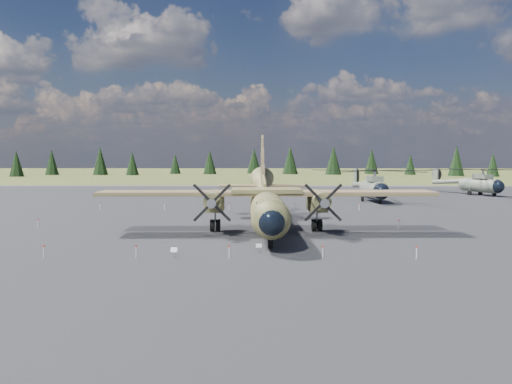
{
  "coord_description": "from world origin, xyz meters",
  "views": [
    {
      "loc": [
        4.17,
        -45.14,
        6.5
      ],
      "look_at": [
        3.51,
        2.0,
        3.21
      ],
      "focal_mm": 35.0,
      "sensor_mm": 36.0,
      "label": 1
    }
  ],
  "objects": [
    {
      "name": "info_placard_right",
      "position": [
        3.89,
        -11.53,
        0.41
      ],
      "size": [
        0.41,
        0.22,
        0.62
      ],
      "rotation": [
        0.0,
        0.0,
        0.13
      ],
      "color": "gray",
      "rests_on": "ground"
    },
    {
      "name": "helicopter_near",
      "position": [
        20.23,
        27.19,
        3.35
      ],
      "size": [
        19.73,
        22.52,
        4.73
      ],
      "rotation": [
        0.0,
        0.0,
        0.06
      ],
      "color": "slate",
      "rests_on": "ground"
    },
    {
      "name": "apron",
      "position": [
        0.0,
        10.0,
        0.0
      ],
      "size": [
        120.0,
        120.0,
        0.04
      ],
      "primitive_type": "cube",
      "color": "#515055",
      "rests_on": "ground"
    },
    {
      "name": "helicopter_mid",
      "position": [
        41.18,
        40.15,
        3.21
      ],
      "size": [
        23.6,
        23.6,
        4.52
      ],
      "rotation": [
        0.0,
        0.0,
        0.43
      ],
      "color": "slate",
      "rests_on": "ground"
    },
    {
      "name": "ground",
      "position": [
        0.0,
        0.0,
        0.0
      ],
      "size": [
        500.0,
        500.0,
        0.0
      ],
      "primitive_type": "plane",
      "color": "brown",
      "rests_on": "ground"
    },
    {
      "name": "treeline",
      "position": [
        0.38,
        4.53,
        4.74
      ],
      "size": [
        311.94,
        319.13,
        10.96
      ],
      "color": "black",
      "rests_on": "ground"
    },
    {
      "name": "barrier_fence",
      "position": [
        -0.46,
        -0.08,
        0.51
      ],
      "size": [
        33.12,
        29.62,
        0.85
      ],
      "color": "silver",
      "rests_on": "ground"
    },
    {
      "name": "info_placard_left",
      "position": [
        -1.57,
        -13.43,
        0.47
      ],
      "size": [
        0.47,
        0.28,
        0.7
      ],
      "rotation": [
        0.0,
        0.0,
        -0.21
      ],
      "color": "gray",
      "rests_on": "ground"
    },
    {
      "name": "transport_plane",
      "position": [
        4.43,
        -1.21,
        2.73
      ],
      "size": [
        28.83,
        26.22,
        9.52
      ],
      "rotation": [
        0.0,
        0.0,
        0.03
      ],
      "color": "#424425",
      "rests_on": "ground"
    }
  ]
}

